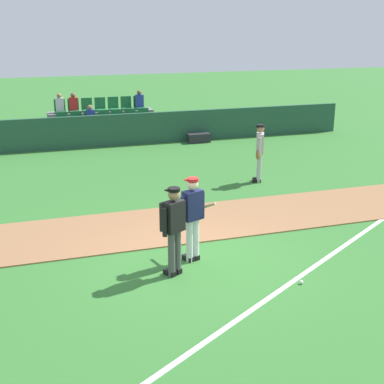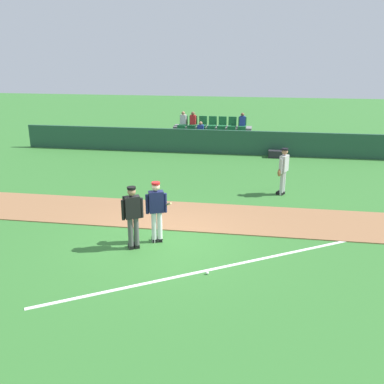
# 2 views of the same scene
# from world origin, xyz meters

# --- Properties ---
(ground_plane) EXTENTS (80.00, 80.00, 0.00)m
(ground_plane) POSITION_xyz_m (0.00, 0.00, 0.00)
(ground_plane) COLOR #33702D
(infield_dirt_path) EXTENTS (28.00, 2.49, 0.03)m
(infield_dirt_path) POSITION_xyz_m (0.00, 2.03, 0.01)
(infield_dirt_path) COLOR #936642
(infield_dirt_path) RESTS_ON ground
(foul_line_chalk) EXTENTS (10.24, 6.43, 0.01)m
(foul_line_chalk) POSITION_xyz_m (3.00, -0.50, 0.01)
(foul_line_chalk) COLOR white
(foul_line_chalk) RESTS_ON ground
(dugout_fence) EXTENTS (20.00, 0.16, 1.24)m
(dugout_fence) POSITION_xyz_m (0.00, 11.01, 0.62)
(dugout_fence) COLOR #234C38
(dugout_fence) RESTS_ON ground
(stadium_bleachers) EXTENTS (4.45, 2.10, 1.90)m
(stadium_bleachers) POSITION_xyz_m (-0.01, 12.47, 0.51)
(stadium_bleachers) COLOR slate
(stadium_bleachers) RESTS_ON ground
(batter_navy_jersey) EXTENTS (0.75, 0.69, 1.76)m
(batter_navy_jersey) POSITION_xyz_m (-0.12, -0.02, 0.97)
(batter_navy_jersey) COLOR white
(batter_navy_jersey) RESTS_ON ground
(umpire_home_plate) EXTENTS (0.54, 0.45, 1.76)m
(umpire_home_plate) POSITION_xyz_m (-0.66, -0.51, 1.00)
(umpire_home_plate) COLOR #4C4C4C
(umpire_home_plate) RESTS_ON ground
(runner_grey_jersey) EXTENTS (0.44, 0.61, 1.76)m
(runner_grey_jersey) POSITION_xyz_m (3.52, 4.74, 0.96)
(runner_grey_jersey) COLOR #B2B2B2
(runner_grey_jersey) RESTS_ON ground
(baseball) EXTENTS (0.07, 0.07, 0.07)m
(baseball) POSITION_xyz_m (1.50, -1.63, 0.04)
(baseball) COLOR white
(baseball) RESTS_ON ground
(equipment_bag) EXTENTS (0.90, 0.36, 0.36)m
(equipment_bag) POSITION_xyz_m (3.55, 10.56, 0.18)
(equipment_bag) COLOR #232328
(equipment_bag) RESTS_ON ground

